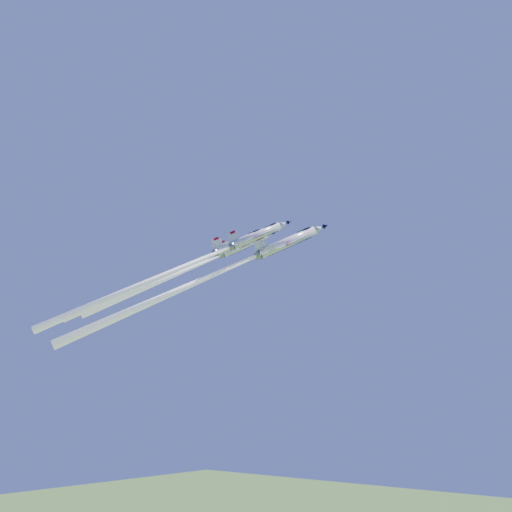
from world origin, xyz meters
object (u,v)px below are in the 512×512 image
Objects in this scene: jet_left at (189,269)px; jet_slot at (167,273)px; jet_lead at (207,277)px; jet_right at (189,264)px.

jet_left is 10.19m from jet_slot.
jet_lead is at bearing 93.64° from jet_slot.
jet_left is 0.86× the size of jet_slot.
jet_left is at bearing 171.83° from jet_right.
jet_slot is at bearing -34.12° from jet_left.
jet_right is at bearing 28.01° from jet_slot.
jet_lead is at bearing 19.96° from jet_left.
jet_slot is (3.42, -9.10, -3.07)m from jet_left.
jet_left is 14.78m from jet_right.
jet_right is (10.56, -10.02, -2.58)m from jet_left.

